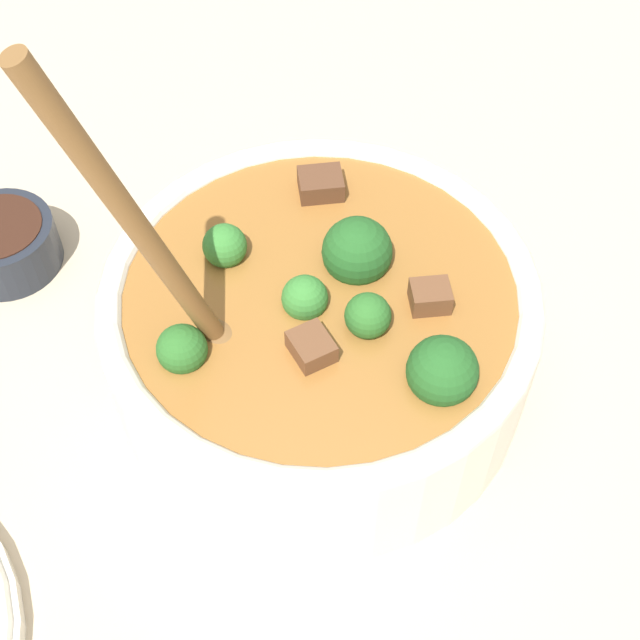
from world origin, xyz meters
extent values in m
plane|color=#C6B293|center=(0.00, 0.00, 0.00)|extent=(4.00, 4.00, 0.00)
cylinder|color=white|center=(0.00, 0.00, 0.04)|extent=(0.26, 0.26, 0.09)
torus|color=white|center=(0.00, 0.00, 0.09)|extent=(0.26, 0.26, 0.02)
cylinder|color=#9E662D|center=(0.00, 0.00, 0.06)|extent=(0.24, 0.24, 0.05)
sphere|color=#235B23|center=(-0.09, 0.00, 0.09)|extent=(0.04, 0.04, 0.04)
cylinder|color=#6B9956|center=(-0.09, 0.00, 0.07)|extent=(0.01, 0.01, 0.02)
sphere|color=#387F33|center=(0.00, 0.01, 0.09)|extent=(0.03, 0.03, 0.03)
cylinder|color=#6B9956|center=(0.00, 0.01, 0.07)|extent=(0.01, 0.01, 0.01)
sphere|color=#387F33|center=(0.06, 0.02, 0.10)|extent=(0.03, 0.03, 0.03)
cylinder|color=#6B9956|center=(0.06, 0.02, 0.08)|extent=(0.01, 0.01, 0.01)
sphere|color=#2D6B28|center=(-0.04, 0.00, 0.10)|extent=(0.03, 0.03, 0.03)
cylinder|color=#6B9956|center=(-0.04, 0.00, 0.08)|extent=(0.01, 0.01, 0.01)
sphere|color=#235B23|center=(0.00, -0.03, 0.10)|extent=(0.04, 0.04, 0.04)
cylinder|color=#6B9956|center=(0.00, -0.03, 0.06)|extent=(0.01, 0.01, 0.02)
sphere|color=#2D6B28|center=(0.02, 0.08, 0.09)|extent=(0.03, 0.03, 0.03)
cylinder|color=#6B9956|center=(0.02, 0.08, 0.07)|extent=(0.01, 0.01, 0.01)
cube|color=brown|center=(0.06, -0.06, 0.09)|extent=(0.04, 0.04, 0.02)
cube|color=brown|center=(-0.03, 0.04, 0.09)|extent=(0.03, 0.03, 0.02)
cube|color=brown|center=(-0.05, -0.04, 0.09)|extent=(0.03, 0.03, 0.02)
ellipsoid|color=brown|center=(0.02, 0.06, 0.08)|extent=(0.04, 0.03, 0.01)
cylinder|color=brown|center=(0.03, 0.09, 0.19)|extent=(0.04, 0.07, 0.21)
cylinder|color=#232833|center=(0.23, 0.08, 0.02)|extent=(0.08, 0.08, 0.04)
camera|label=1|loc=(-0.22, 0.24, 0.49)|focal=50.00mm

